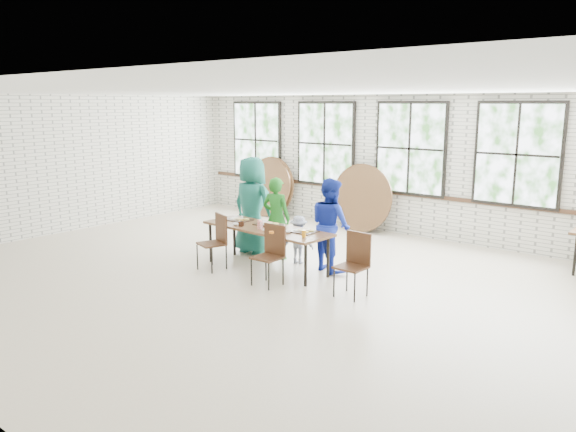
{
  "coord_description": "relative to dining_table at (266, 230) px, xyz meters",
  "views": [
    {
      "loc": [
        5.58,
        -6.33,
        2.81
      ],
      "look_at": [
        0.0,
        0.4,
        1.05
      ],
      "focal_mm": 35.0,
      "sensor_mm": 36.0,
      "label": 1
    }
  ],
  "objects": [
    {
      "name": "room",
      "position": [
        0.64,
        3.84,
        1.14
      ],
      "size": [
        12.0,
        12.0,
        12.0
      ],
      "color": "beige",
      "rests_on": "ground"
    },
    {
      "name": "dining_table",
      "position": [
        0.0,
        0.0,
        0.0
      ],
      "size": [
        2.43,
        0.9,
        0.74
      ],
      "rotation": [
        0.0,
        0.0,
        -0.04
      ],
      "color": "brown",
      "rests_on": "ground"
    },
    {
      "name": "chair_near_left",
      "position": [
        -0.69,
        -0.51,
        -0.13
      ],
      "size": [
        0.53,
        0.52,
        0.95
      ],
      "rotation": [
        0.0,
        0.0,
        -0.32
      ],
      "color": "#452817",
      "rests_on": "ground"
    },
    {
      "name": "chair_near_right",
      "position": [
        0.59,
        -0.55,
        -0.13
      ],
      "size": [
        0.43,
        0.41,
        0.95
      ],
      "rotation": [
        0.0,
        0.0,
        0.02
      ],
      "color": "#452817",
      "rests_on": "ground"
    },
    {
      "name": "chair_spare",
      "position": [
        1.89,
        -0.16,
        -0.13
      ],
      "size": [
        0.42,
        0.41,
        0.95
      ],
      "rotation": [
        0.0,
        0.0,
        -0.01
      ],
      "color": "#452817",
      "rests_on": "ground"
    },
    {
      "name": "adult_teal",
      "position": [
        -0.94,
        0.65,
        0.23
      ],
      "size": [
        0.9,
        0.59,
        1.84
      ],
      "primitive_type": "imported",
      "rotation": [
        0.0,
        0.0,
        3.13
      ],
      "color": "#1B675D",
      "rests_on": "ground"
    },
    {
      "name": "adult_green",
      "position": [
        -0.34,
        0.65,
        0.06
      ],
      "size": [
        0.61,
        0.47,
        1.51
      ],
      "primitive_type": "imported",
      "rotation": [
        0.0,
        0.0,
        3.35
      ],
      "color": "#1B681C",
      "rests_on": "ground"
    },
    {
      "name": "toddler",
      "position": [
        0.18,
        0.65,
        -0.26
      ],
      "size": [
        0.61,
        0.43,
        0.86
      ],
      "primitive_type": "imported",
      "rotation": [
        0.0,
        0.0,
        3.36
      ],
      "color": "#121F3A",
      "rests_on": "ground"
    },
    {
      "name": "adult_blue",
      "position": [
        0.87,
        0.65,
        0.11
      ],
      "size": [
        0.94,
        0.85,
        1.59
      ],
      "primitive_type": "imported",
      "rotation": [
        0.0,
        0.0,
        2.76
      ],
      "color": "#172AA1",
      "rests_on": "ground"
    },
    {
      "name": "tabletop_clutter",
      "position": [
        0.09,
        -0.02,
        0.08
      ],
      "size": [
        1.95,
        0.61,
        0.11
      ],
      "color": "black",
      "rests_on": "dining_table"
    },
    {
      "name": "round_tops_leaning",
      "position": [
        -1.76,
        3.6,
        0.05
      ],
      "size": [
        4.32,
        0.41,
        1.49
      ],
      "color": "brown",
      "rests_on": "ground"
    }
  ]
}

